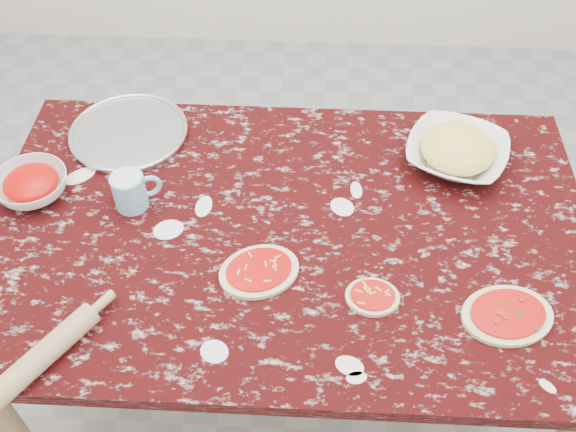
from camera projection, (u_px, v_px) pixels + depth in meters
The scene contains 10 objects.
ground at pixel (288, 368), 2.26m from camera, with size 4.00×4.00×0.00m, color gray.
worktable at pixel (288, 248), 1.76m from camera, with size 1.60×1.00×0.75m.
pizza_tray at pixel (129, 133), 1.94m from camera, with size 0.34×0.34×0.01m, color #B2B2B7.
sauce_bowl at pixel (32, 185), 1.76m from camera, with size 0.20×0.20×0.06m, color white.
cheese_bowl at pixel (456, 153), 1.84m from camera, with size 0.28×0.28×0.07m, color white.
flour_mug at pixel (131, 190), 1.72m from camera, with size 0.13×0.09×0.10m.
pizza_left at pixel (259, 271), 1.60m from camera, with size 0.25×0.23×0.02m.
pizza_mid at pixel (372, 297), 1.55m from camera, with size 0.14×0.11×0.02m.
pizza_right at pixel (507, 315), 1.52m from camera, with size 0.25×0.21×0.02m.
rolling_pin at pixel (44, 355), 1.42m from camera, with size 0.06×0.06×0.28m, color tan.
Camera 1 is at (0.06, -1.10, 2.05)m, focal length 40.42 mm.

